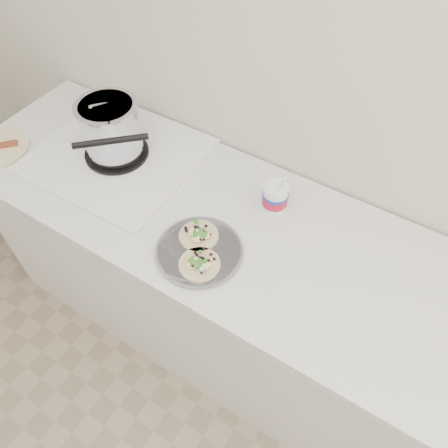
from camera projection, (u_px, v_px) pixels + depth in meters
The scene contains 4 objects.
counter at pixel (261, 305), 1.77m from camera, with size 2.44×0.66×0.90m.
stove at pixel (113, 138), 1.60m from camera, with size 0.60×0.56×0.28m.
taco_plate at pixel (199, 250), 1.37m from camera, with size 0.28×0.28×0.04m.
tub at pixel (276, 195), 1.45m from camera, with size 0.09×0.09×0.20m.
Camera 1 is at (0.33, 0.62, 2.03)m, focal length 35.00 mm.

